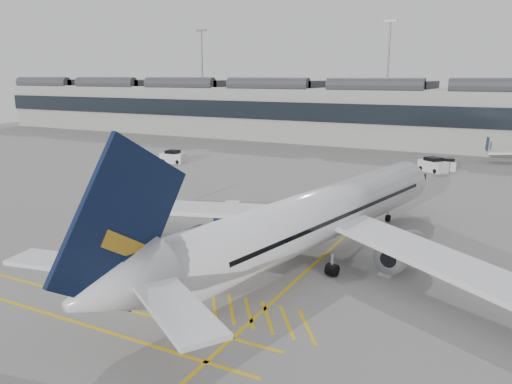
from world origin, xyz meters
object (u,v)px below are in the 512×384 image
at_px(baggage_cart_a, 271,218).
at_px(pushback_tug, 201,235).
at_px(belt_loader, 275,219).
at_px(ramp_agent_a, 302,218).
at_px(ramp_agent_b, 238,222).
at_px(airliner_main, 316,218).

bearing_deg(baggage_cart_a, pushback_tug, -126.54).
distance_m(belt_loader, ramp_agent_a, 2.50).
bearing_deg(pushback_tug, ramp_agent_b, 76.13).
distance_m(ramp_agent_a, pushback_tug, 9.64).
xyz_separation_m(belt_loader, pushback_tug, (-3.47, -7.09, 0.05)).
distance_m(airliner_main, pushback_tug, 10.25).
bearing_deg(belt_loader, airliner_main, -38.89).
height_order(airliner_main, ramp_agent_b, airliner_main).
height_order(baggage_cart_a, pushback_tug, baggage_cart_a).
height_order(airliner_main, belt_loader, airliner_main).
xyz_separation_m(belt_loader, ramp_agent_b, (-2.07, -3.31, 0.38)).
xyz_separation_m(airliner_main, ramp_agent_b, (-8.48, 3.30, -2.35)).
height_order(ramp_agent_a, pushback_tug, ramp_agent_a).
relative_size(belt_loader, ramp_agent_a, 2.60).
height_order(belt_loader, baggage_cart_a, belt_loader).
relative_size(baggage_cart_a, pushback_tug, 0.75).
height_order(airliner_main, ramp_agent_a, airliner_main).
bearing_deg(ramp_agent_b, ramp_agent_a, -154.54).
bearing_deg(airliner_main, pushback_tug, -165.62).
xyz_separation_m(belt_loader, baggage_cart_a, (0.13, -1.10, 0.42)).
bearing_deg(baggage_cart_a, ramp_agent_b, -140.39).
bearing_deg(belt_loader, pushback_tug, -109.06).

